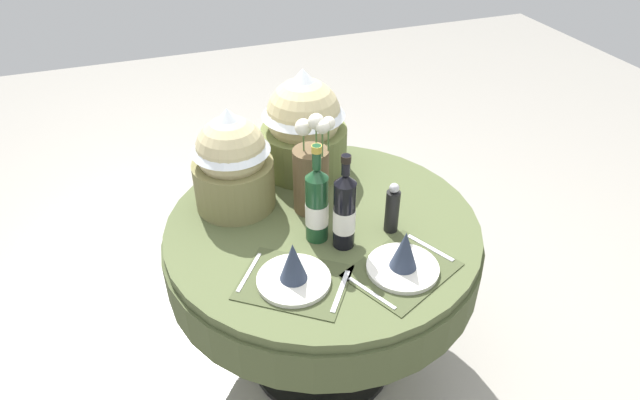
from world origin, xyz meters
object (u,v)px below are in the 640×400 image
(dining_table, at_px, (323,250))
(wine_bottle_left, at_px, (317,204))
(place_setting_left, at_px, (294,272))
(pepper_mill, at_px, (392,209))
(wine_bottle_centre, at_px, (344,211))
(gift_tub_back_centre, at_px, (304,119))
(place_setting_right, at_px, (403,260))
(flower_vase, at_px, (311,174))
(gift_tub_back_left, at_px, (232,157))

(dining_table, bearing_deg, wine_bottle_left, -122.81)
(place_setting_left, distance_m, wine_bottle_left, 0.26)
(wine_bottle_left, xyz_separation_m, pepper_mill, (0.27, -0.05, -0.05))
(wine_bottle_centre, bearing_deg, gift_tub_back_centre, 86.53)
(gift_tub_back_centre, bearing_deg, wine_bottle_centre, -93.47)
(wine_bottle_centre, bearing_deg, place_setting_right, -55.15)
(flower_vase, height_order, gift_tub_back_left, flower_vase)
(pepper_mill, distance_m, gift_tub_back_centre, 0.55)
(flower_vase, bearing_deg, gift_tub_back_centre, 76.97)
(place_setting_left, relative_size, flower_vase, 1.05)
(wine_bottle_left, height_order, pepper_mill, wine_bottle_left)
(wine_bottle_left, relative_size, gift_tub_back_centre, 0.85)
(place_setting_right, relative_size, gift_tub_back_left, 1.04)
(dining_table, height_order, flower_vase, flower_vase)
(dining_table, distance_m, wine_bottle_centre, 0.32)
(gift_tub_back_left, bearing_deg, place_setting_left, -81.16)
(flower_vase, bearing_deg, place_setting_right, -68.74)
(wine_bottle_left, bearing_deg, pepper_mill, -10.47)
(place_setting_left, relative_size, place_setting_right, 1.02)
(place_setting_right, xyz_separation_m, wine_bottle_centre, (-0.13, 0.19, 0.10))
(pepper_mill, relative_size, gift_tub_back_left, 0.49)
(flower_vase, bearing_deg, dining_table, -84.29)
(place_setting_left, relative_size, wine_bottle_centre, 1.19)
(dining_table, distance_m, gift_tub_back_centre, 0.53)
(gift_tub_back_centre, bearing_deg, dining_table, -98.47)
(dining_table, distance_m, place_setting_right, 0.41)
(place_setting_left, bearing_deg, pepper_mill, 19.24)
(pepper_mill, bearing_deg, wine_bottle_centre, -174.27)
(wine_bottle_centre, bearing_deg, gift_tub_back_left, 129.03)
(place_setting_right, xyz_separation_m, flower_vase, (-0.17, 0.43, 0.11))
(place_setting_right, bearing_deg, pepper_mill, 74.67)
(wine_bottle_centre, bearing_deg, flower_vase, 98.19)
(place_setting_left, distance_m, gift_tub_back_left, 0.52)
(wine_bottle_left, relative_size, gift_tub_back_left, 0.93)
(wine_bottle_left, bearing_deg, flower_vase, 76.98)
(gift_tub_back_centre, bearing_deg, wine_bottle_left, -103.03)
(dining_table, bearing_deg, gift_tub_back_left, 140.76)
(dining_table, bearing_deg, place_setting_left, -126.09)
(place_setting_right, bearing_deg, place_setting_left, 169.34)
(place_setting_right, relative_size, wine_bottle_left, 1.12)
(place_setting_left, relative_size, wine_bottle_left, 1.14)
(flower_vase, xyz_separation_m, wine_bottle_left, (-0.04, -0.17, -0.01))
(place_setting_left, xyz_separation_m, place_setting_right, (0.35, -0.07, 0.00))
(dining_table, bearing_deg, pepper_mill, -30.12)
(place_setting_left, distance_m, flower_vase, 0.42)
(dining_table, relative_size, flower_vase, 2.89)
(dining_table, height_order, place_setting_left, place_setting_left)
(wine_bottle_left, bearing_deg, wine_bottle_centre, -42.58)
(place_setting_right, distance_m, gift_tub_back_left, 0.72)
(wine_bottle_left, distance_m, gift_tub_back_left, 0.38)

